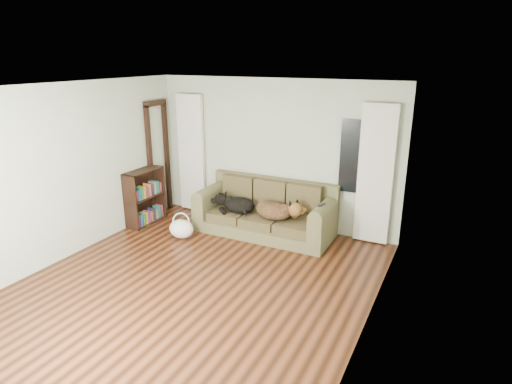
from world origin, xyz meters
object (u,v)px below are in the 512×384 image
at_px(sofa, 264,209).
at_px(bookshelf, 145,197).
at_px(dog_black_lab, 237,204).
at_px(dog_shepherd, 276,211).
at_px(tote_bag, 181,229).

distance_m(sofa, bookshelf, 2.22).
relative_size(sofa, bookshelf, 2.35).
bearing_deg(sofa, dog_black_lab, -169.94).
distance_m(dog_shepherd, tote_bag, 1.63).
xyz_separation_m(sofa, dog_shepherd, (0.27, -0.09, 0.04)).
height_order(dog_black_lab, dog_shepherd, dog_shepherd).
bearing_deg(tote_bag, dog_black_lab, 46.32).
bearing_deg(dog_shepherd, dog_black_lab, 16.51).
bearing_deg(bookshelf, sofa, 6.83).
height_order(dog_shepherd, bookshelf, bookshelf).
height_order(tote_bag, bookshelf, bookshelf).
distance_m(sofa, dog_black_lab, 0.49).
bearing_deg(tote_bag, bookshelf, 163.97).
bearing_deg(tote_bag, dog_shepherd, 26.42).
height_order(sofa, tote_bag, sofa).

